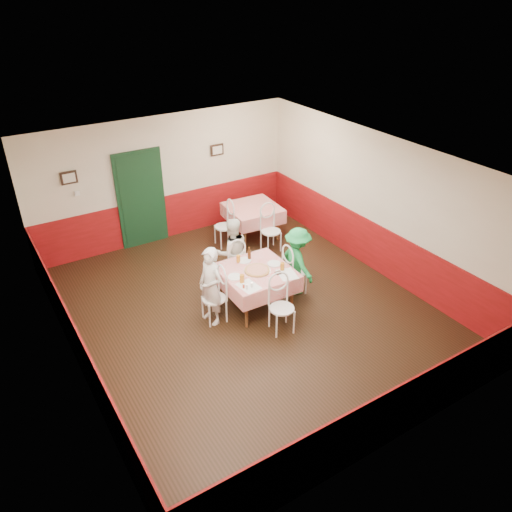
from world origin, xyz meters
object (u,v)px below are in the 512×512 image
chair_far (234,264)px  beer_bottle (249,254)px  second_table (253,222)px  chair_second_b (271,232)px  glass_a (242,279)px  diner_left (211,286)px  pizza (257,270)px  chair_near (282,308)px  chair_second_a (224,227)px  glass_b (282,266)px  main_table (256,288)px  glass_c (238,259)px  wallet (279,273)px  chair_left (214,298)px  diner_far (232,252)px  chair_right (295,272)px  diner_right (297,261)px

chair_far → beer_bottle: size_ratio=3.90×
second_table → chair_second_b: (0.00, -0.75, 0.08)m
glass_a → diner_left: size_ratio=0.10×
pizza → second_table: bearing=59.9°
chair_far → glass_a: size_ratio=6.10×
chair_near → chair_second_a: size_ratio=1.00×
glass_a → glass_b: 0.82m
chair_second_b → glass_a: (-1.81, -1.83, 0.38)m
main_table → pizza: size_ratio=2.70×
pizza → glass_a: 0.46m
glass_c → chair_near: bearing=-85.3°
pizza → wallet: bearing=-44.9°
chair_far → chair_second_a: bearing=-106.7°
main_table → chair_left: 0.85m
glass_a → diner_far: (0.43, 1.11, -0.14)m
chair_right → diner_far: 1.26m
main_table → diner_far: 0.96m
glass_b → glass_c: glass_b is taller
second_table → beer_bottle: bearing=-123.3°
glass_b → glass_a: bearing=178.1°
chair_left → beer_bottle: 1.11m
chair_second_a → beer_bottle: bearing=-11.6°
glass_b → beer_bottle: bearing=115.1°
chair_far → chair_near: same height
main_table → glass_b: 0.65m
chair_right → glass_b: size_ratio=6.37×
main_table → diner_far: (0.02, 0.90, 0.32)m
beer_bottle → main_table: bearing=-104.6°
pizza → diner_right: bearing=0.7°
chair_right → beer_bottle: 0.95m
chair_near → pizza: 0.88m
chair_left → chair_near: 1.20m
chair_right → chair_far: size_ratio=1.00×
chair_left → diner_far: diner_far is taller
chair_near → chair_far: bearing=99.6°
chair_far → diner_far: (0.00, 0.05, 0.24)m
chair_near → beer_bottle: size_ratio=3.90×
chair_left → chair_right: (1.70, -0.04, 0.00)m
chair_second_b → glass_c: chair_second_b is taller
chair_second_a → wallet: (-0.37, -2.67, 0.32)m
pizza → diner_far: bearing=89.2°
chair_left → glass_b: 1.33m
chair_far → pizza: 0.94m
main_table → wallet: 0.57m
chair_near → diner_left: 1.27m
glass_a → glass_c: size_ratio=1.09×
chair_left → glass_a: (0.43, -0.23, 0.38)m
chair_left → diner_left: (-0.05, 0.00, 0.27)m
glass_c → wallet: (0.40, -0.71, -0.06)m
chair_near → glass_b: size_ratio=6.37×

